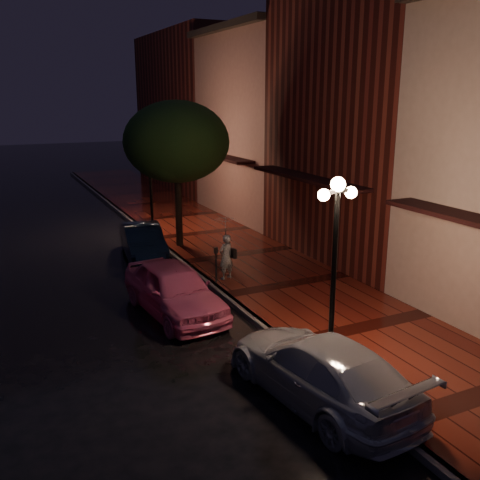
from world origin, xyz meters
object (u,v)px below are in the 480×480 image
streetlamp_far (150,176)px  pink_car (174,289)px  streetlamp_near (334,261)px  navy_car (143,241)px  street_tree (177,144)px  woman_with_umbrella (226,238)px  parking_meter (216,261)px  silver_car (320,369)px

streetlamp_far → pink_car: bearing=-103.0°
streetlamp_near → navy_car: bearing=98.0°
street_tree → navy_car: bearing=-160.6°
street_tree → woman_with_umbrella: 5.35m
woman_with_umbrella → parking_meter: bearing=8.8°
navy_car → silver_car: (0.51, -11.37, 0.04)m
streetlamp_far → parking_meter: size_ratio=3.58×
streetlamp_near → pink_car: streetlamp_near is taller
streetlamp_far → street_tree: street_tree is taller
silver_car → woman_with_umbrella: (1.20, 7.34, 0.87)m
street_tree → parking_meter: (-0.46, -4.85, -3.36)m
streetlamp_far → woman_with_umbrella: size_ratio=2.01×
streetlamp_near → pink_car: (-2.16, 4.61, -1.85)m
streetlamp_near → pink_car: 5.42m
streetlamp_far → pink_car: 9.81m
pink_car → navy_car: 5.82m
pink_car → woman_with_umbrella: bearing=30.5°
street_tree → pink_car: street_tree is taller
streetlamp_far → silver_car: (-0.95, -14.98, -1.90)m
silver_car → parking_meter: (0.75, 7.12, 0.18)m
woman_with_umbrella → parking_meter: (-0.45, -0.22, -0.69)m
silver_car → navy_car: bearing=-93.5°
navy_car → parking_meter: 4.43m
navy_car → woman_with_umbrella: 4.47m
streetlamp_far → street_tree: 3.44m
navy_car → street_tree: bearing=26.5°
street_tree → pink_car: 7.67m
navy_car → silver_car: size_ratio=0.83×
pink_car → streetlamp_near: bearing=-70.3°
streetlamp_near → silver_car: 2.34m
streetlamp_near → navy_car: streetlamp_near is taller
street_tree → streetlamp_near: bearing=-91.3°
navy_car → silver_car: bearing=-80.3°
streetlamp_far → pink_car: streetlamp_far is taller
pink_car → woman_with_umbrella: woman_with_umbrella is taller
street_tree → streetlamp_far: bearing=94.9°
streetlamp_far → navy_car: streetlamp_far is taller
streetlamp_far → street_tree: bearing=-85.1°
streetlamp_near → silver_car: bearing=-134.2°
pink_car → parking_meter: pink_car is taller
street_tree → navy_car: 4.03m
streetlamp_near → woman_with_umbrella: (0.25, 6.36, -1.03)m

